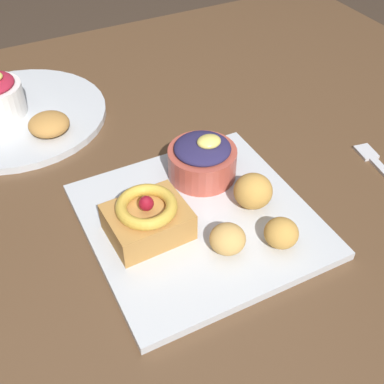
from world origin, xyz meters
TOP-DOWN VIEW (x-y plane):
  - dining_table at (0.00, 0.00)m, footprint 1.43×1.03m
  - front_plate at (0.05, -0.12)m, footprint 0.28×0.28m
  - cake_slice at (-0.02, -0.12)m, footprint 0.10×0.08m
  - berry_ramekin at (0.10, -0.05)m, footprint 0.10×0.10m
  - fritter_front at (0.13, -0.13)m, footprint 0.05×0.05m
  - fritter_middle at (0.12, -0.21)m, footprint 0.04×0.04m
  - fritter_back at (0.06, -0.19)m, footprint 0.04×0.04m
  - back_plate at (-0.11, 0.24)m, footprint 0.30×0.30m
  - back_pastry at (-0.07, 0.15)m, footprint 0.06×0.06m
  - fork at (0.35, -0.14)m, footprint 0.04×0.13m

SIDE VIEW (x-z plane):
  - dining_table at x=0.00m, z-range 0.28..1.01m
  - fork at x=0.35m, z-range 0.73..0.73m
  - front_plate at x=0.05m, z-range 0.73..0.74m
  - back_plate at x=-0.11m, z-range 0.73..0.74m
  - back_pastry at x=-0.07m, z-range 0.74..0.77m
  - fritter_back at x=0.06m, z-range 0.74..0.78m
  - fritter_middle at x=0.12m, z-range 0.74..0.78m
  - fritter_front at x=0.13m, z-range 0.74..0.79m
  - cake_slice at x=-0.02m, z-range 0.74..0.80m
  - berry_ramekin at x=0.10m, z-range 0.74..0.80m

